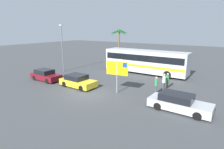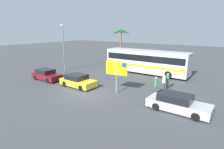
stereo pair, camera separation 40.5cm
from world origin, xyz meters
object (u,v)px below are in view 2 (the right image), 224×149
(pedestrian_by_bus, at_px, (168,80))
(pedestrian_crossing_lot, at_px, (156,84))
(car_maroon, at_px, (47,75))
(pedestrian_near_sign, at_px, (164,81))
(bus_front_coach, at_px, (146,61))
(ferry_sign, at_px, (117,70))
(car_silver, at_px, (177,103))
(car_yellow, at_px, (78,81))

(pedestrian_by_bus, bearing_deg, pedestrian_crossing_lot, -75.14)
(car_maroon, height_order, pedestrian_near_sign, pedestrian_near_sign)
(bus_front_coach, xyz_separation_m, ferry_sign, (1.22, -9.06, 0.54))
(car_silver, bearing_deg, car_maroon, -177.97)
(car_silver, height_order, pedestrian_near_sign, pedestrian_near_sign)
(ferry_sign, bearing_deg, pedestrian_crossing_lot, 20.21)
(pedestrian_crossing_lot, relative_size, pedestrian_near_sign, 0.96)
(car_maroon, relative_size, pedestrian_crossing_lot, 2.32)
(ferry_sign, relative_size, pedestrian_crossing_lot, 1.86)
(bus_front_coach, height_order, ferry_sign, ferry_sign)
(bus_front_coach, relative_size, pedestrian_near_sign, 6.42)
(ferry_sign, distance_m, car_yellow, 4.91)
(car_yellow, distance_m, pedestrian_by_bus, 9.44)
(pedestrian_near_sign, bearing_deg, pedestrian_crossing_lot, -103.73)
(bus_front_coach, bearing_deg, car_maroon, -129.59)
(bus_front_coach, distance_m, pedestrian_near_sign, 7.65)
(car_silver, relative_size, car_maroon, 1.16)
(bus_front_coach, xyz_separation_m, pedestrian_near_sign, (4.73, -5.97, -0.73))
(car_yellow, xyz_separation_m, pedestrian_crossing_lot, (7.78, 2.50, 0.38))
(pedestrian_crossing_lot, bearing_deg, pedestrian_by_bus, 52.52)
(car_yellow, distance_m, car_maroon, 5.03)
(ferry_sign, relative_size, car_maroon, 0.80)
(pedestrian_near_sign, distance_m, pedestrian_by_bus, 1.01)
(car_maroon, bearing_deg, car_yellow, 4.06)
(car_maroon, distance_m, pedestrian_near_sign, 13.73)
(bus_front_coach, bearing_deg, pedestrian_crossing_lot, -58.68)
(car_maroon, xyz_separation_m, pedestrian_near_sign, (13.08, 4.14, 0.42))
(car_yellow, xyz_separation_m, car_maroon, (-5.02, -0.30, -0.00))
(pedestrian_crossing_lot, bearing_deg, car_yellow, 168.06)
(bus_front_coach, relative_size, car_yellow, 2.83)
(pedestrian_by_bus, bearing_deg, car_silver, -40.65)
(car_yellow, bearing_deg, pedestrian_crossing_lot, 18.84)
(car_silver, relative_size, pedestrian_near_sign, 2.58)
(car_yellow, xyz_separation_m, pedestrian_by_bus, (8.10, 4.84, 0.33))
(bus_front_coach, bearing_deg, pedestrian_near_sign, -51.60)
(bus_front_coach, xyz_separation_m, pedestrian_by_bus, (4.76, -4.96, -0.82))
(car_maroon, bearing_deg, ferry_sign, 6.77)
(bus_front_coach, height_order, car_maroon, bus_front_coach)
(car_silver, height_order, car_maroon, same)
(car_yellow, height_order, pedestrian_crossing_lot, pedestrian_crossing_lot)
(bus_front_coach, height_order, car_silver, bus_front_coach)
(ferry_sign, xyz_separation_m, car_maroon, (-9.57, -1.04, -1.69))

